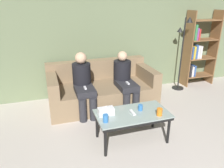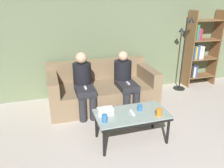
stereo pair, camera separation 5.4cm
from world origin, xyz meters
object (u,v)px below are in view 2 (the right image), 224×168
tissue_box (105,111)px  bookshelf (199,50)px  coffee_table (132,116)px  cup_near_right (140,108)px  cup_near_left (159,112)px  game_remote (132,113)px  cup_far_center (105,118)px  couch (102,89)px  seated_person_left_end (84,82)px  seated_person_mid_left (125,79)px  standing_lamp (184,47)px

tissue_box → bookshelf: bearing=30.7°
coffee_table → cup_near_right: 0.17m
tissue_box → bookshelf: size_ratio=0.13×
cup_near_left → game_remote: cup_near_left is taller
cup_near_right → cup_far_center: cup_far_center is taller
couch → bookshelf: (2.41, 0.34, 0.54)m
couch → cup_near_right: (0.24, -1.28, 0.19)m
tissue_box → seated_person_left_end: seated_person_left_end is taller
cup_near_left → seated_person_mid_left: size_ratio=0.10×
coffee_table → cup_near_left: (0.33, -0.17, 0.10)m
cup_far_center → tissue_box: 0.20m
couch → cup_near_right: size_ratio=23.36×
cup_far_center → seated_person_mid_left: seated_person_mid_left is taller
cup_near_left → standing_lamp: 2.30m
cup_near_right → bookshelf: bearing=36.7°
couch → standing_lamp: standing_lamp is taller
seated_person_mid_left → game_remote: bearing=-104.8°
cup_near_left → seated_person_mid_left: 1.26m
seated_person_mid_left → coffee_table: bearing=-104.8°
seated_person_mid_left → cup_far_center: bearing=-120.8°
game_remote → seated_person_mid_left: 1.13m
couch → cup_far_center: couch is taller
cup_near_right → seated_person_left_end: 1.23m
couch → cup_near_right: bearing=-79.4°
bookshelf → seated_person_left_end: bookshelf is taller
tissue_box → seated_person_left_end: (-0.12, 1.02, 0.08)m
game_remote → standing_lamp: standing_lamp is taller
bookshelf → cup_near_left: bearing=-137.2°
cup_near_left → seated_person_mid_left: seated_person_mid_left is taller
cup_near_left → cup_near_right: (-0.19, 0.21, -0.01)m
coffee_table → game_remote: bearing=93.6°
bookshelf → seated_person_mid_left: (-2.02, -0.58, -0.28)m
couch → bookshelf: bearing=8.0°
cup_far_center → couch: bearing=77.2°
cup_near_left → cup_near_right: size_ratio=1.20×
cup_near_left → bookshelf: bearing=42.8°
game_remote → standing_lamp: (1.81, 1.52, 0.53)m
couch → coffee_table: couch is taller
tissue_box → game_remote: (0.37, -0.07, -0.04)m
cup_far_center → seated_person_left_end: bearing=93.0°
cup_near_right → game_remote: bearing=-163.4°
couch → tissue_box: (-0.27, -1.25, 0.20)m
game_remote → seated_person_left_end: 1.21m
bookshelf → seated_person_mid_left: 2.12m
couch → standing_lamp: (1.91, 0.20, 0.69)m
tissue_box → game_remote: tissue_box is taller
cup_near_right → cup_far_center: (-0.57, -0.15, 0.01)m
coffee_table → seated_person_mid_left: bearing=75.2°
coffee_table → cup_near_right: size_ratio=11.98×
cup_near_left → seated_person_left_end: size_ratio=0.10×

